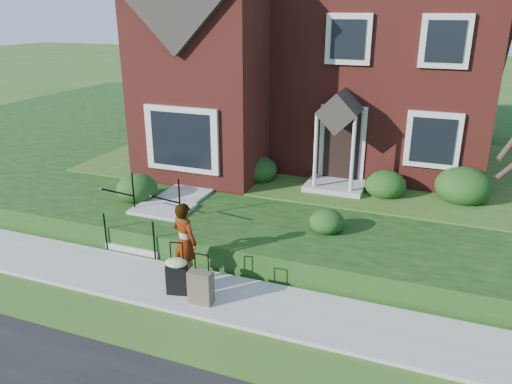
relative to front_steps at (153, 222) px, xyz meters
The scene contains 10 objects.
ground 3.14m from the front_steps, 36.42° to the right, with size 120.00×120.00×0.00m, color #2D5119.
sidewalk 3.14m from the front_steps, 36.42° to the right, with size 60.00×1.60×0.08m, color #9E9B93.
terrace 11.15m from the front_steps, 54.33° to the left, with size 44.00×20.00×0.60m, color #13330E.
walkway 3.16m from the front_steps, 90.00° to the left, with size 1.20×6.00×0.06m, color #9E9B93.
main_house 9.41m from the front_steps, 73.56° to the left, with size 10.40×10.20×9.40m.
front_steps is the anchor object (origin of this frame).
foundation_shrubs 3.91m from the front_steps, 53.59° to the left, with size 10.42×4.27×1.01m.
woman 2.31m from the front_steps, 40.91° to the right, with size 0.61×0.40×1.67m, color #999999.
suitcase_black 2.78m from the front_steps, 48.38° to the right, with size 0.52×0.46×1.08m.
suitcase_olive 3.28m from the front_steps, 42.26° to the right, with size 0.46×0.26×1.00m.
Camera 1 is at (3.88, -7.65, 5.38)m, focal length 35.00 mm.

